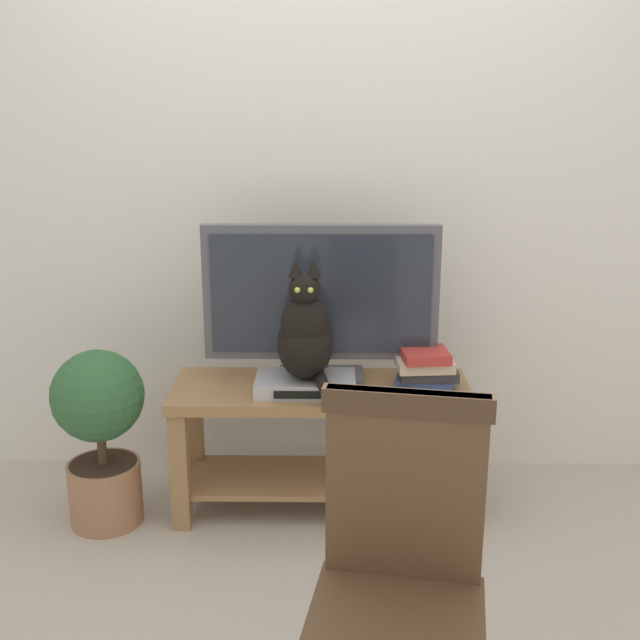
{
  "coord_description": "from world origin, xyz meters",
  "views": [
    {
      "loc": [
        0.04,
        -2.32,
        1.65
      ],
      "look_at": [
        -0.0,
        0.55,
        0.83
      ],
      "focal_mm": 43.78,
      "sensor_mm": 36.0,
      "label": 1
    }
  ],
  "objects_px": {
    "media_box": "(305,384)",
    "cat": "(305,334)",
    "wooden_chair": "(399,572)",
    "tv_stand": "(320,425)",
    "potted_plant": "(100,428)",
    "tv": "(320,299)",
    "book_stack": "(426,368)"
  },
  "relations": [
    {
      "from": "potted_plant",
      "to": "media_box",
      "type": "bearing_deg",
      "value": 5.15
    },
    {
      "from": "media_box",
      "to": "potted_plant",
      "type": "relative_size",
      "value": 0.54
    },
    {
      "from": "book_stack",
      "to": "potted_plant",
      "type": "height_order",
      "value": "potted_plant"
    },
    {
      "from": "wooden_chair",
      "to": "potted_plant",
      "type": "distance_m",
      "value": 1.6
    },
    {
      "from": "cat",
      "to": "wooden_chair",
      "type": "height_order",
      "value": "cat"
    },
    {
      "from": "tv",
      "to": "cat",
      "type": "xyz_separation_m",
      "value": [
        -0.06,
        -0.14,
        -0.1
      ]
    },
    {
      "from": "cat",
      "to": "potted_plant",
      "type": "xyz_separation_m",
      "value": [
        -0.8,
        -0.06,
        -0.37
      ]
    },
    {
      "from": "tv",
      "to": "cat",
      "type": "relative_size",
      "value": 1.95
    },
    {
      "from": "tv",
      "to": "potted_plant",
      "type": "relative_size",
      "value": 1.3
    },
    {
      "from": "book_stack",
      "to": "potted_plant",
      "type": "xyz_separation_m",
      "value": [
        -1.28,
        -0.14,
        -0.2
      ]
    },
    {
      "from": "media_box",
      "to": "cat",
      "type": "relative_size",
      "value": 0.82
    },
    {
      "from": "media_box",
      "to": "wooden_chair",
      "type": "relative_size",
      "value": 0.4
    },
    {
      "from": "media_box",
      "to": "potted_plant",
      "type": "distance_m",
      "value": 0.82
    },
    {
      "from": "cat",
      "to": "book_stack",
      "type": "distance_m",
      "value": 0.51
    },
    {
      "from": "tv_stand",
      "to": "cat",
      "type": "bearing_deg",
      "value": -128.49
    },
    {
      "from": "tv_stand",
      "to": "tv",
      "type": "height_order",
      "value": "tv"
    },
    {
      "from": "book_stack",
      "to": "cat",
      "type": "bearing_deg",
      "value": -170.6
    },
    {
      "from": "cat",
      "to": "book_stack",
      "type": "xyz_separation_m",
      "value": [
        0.48,
        0.08,
        -0.16
      ]
    },
    {
      "from": "tv_stand",
      "to": "book_stack",
      "type": "xyz_separation_m",
      "value": [
        0.42,
        0.01,
        0.24
      ]
    },
    {
      "from": "tv_stand",
      "to": "potted_plant",
      "type": "height_order",
      "value": "potted_plant"
    },
    {
      "from": "media_box",
      "to": "wooden_chair",
      "type": "xyz_separation_m",
      "value": [
        0.26,
        -1.26,
        0.0
      ]
    },
    {
      "from": "media_box",
      "to": "wooden_chair",
      "type": "height_order",
      "value": "wooden_chair"
    },
    {
      "from": "tv",
      "to": "cat",
      "type": "distance_m",
      "value": 0.19
    },
    {
      "from": "tv_stand",
      "to": "tv",
      "type": "bearing_deg",
      "value": 89.98
    },
    {
      "from": "wooden_chair",
      "to": "potted_plant",
      "type": "xyz_separation_m",
      "value": [
        -1.06,
        1.19,
        -0.16
      ]
    },
    {
      "from": "potted_plant",
      "to": "tv_stand",
      "type": "bearing_deg",
      "value": 8.44
    },
    {
      "from": "cat",
      "to": "wooden_chair",
      "type": "xyz_separation_m",
      "value": [
        0.26,
        -1.24,
        -0.2
      ]
    },
    {
      "from": "cat",
      "to": "potted_plant",
      "type": "height_order",
      "value": "cat"
    },
    {
      "from": "media_box",
      "to": "cat",
      "type": "height_order",
      "value": "cat"
    },
    {
      "from": "tv_stand",
      "to": "potted_plant",
      "type": "relative_size",
      "value": 1.65
    },
    {
      "from": "tv",
      "to": "potted_plant",
      "type": "distance_m",
      "value": 1.0
    },
    {
      "from": "tv_stand",
      "to": "wooden_chair",
      "type": "bearing_deg",
      "value": -81.14
    }
  ]
}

